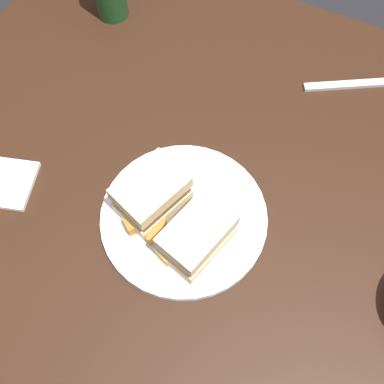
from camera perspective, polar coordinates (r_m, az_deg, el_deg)
name	(u,v)px	position (r m, az deg, el deg)	size (l,w,h in m)	color
ground_plane	(196,294)	(1.42, 0.53, -13.36)	(6.00, 6.00, 0.00)	black
dining_table	(197,256)	(1.06, 0.70, -8.50)	(1.10, 0.98, 0.75)	black
plate	(184,217)	(0.68, -1.08, -3.33)	(0.26, 0.26, 0.01)	white
sandwich_half_left	(152,194)	(0.66, -5.35, -0.31)	(0.10, 0.12, 0.07)	beige
sandwich_half_right	(197,237)	(0.63, 0.67, -5.91)	(0.09, 0.12, 0.07)	beige
potato_wedge_front	(156,231)	(0.66, -4.74, -5.11)	(0.04, 0.02, 0.02)	#AD702D
potato_wedge_middle	(173,251)	(0.64, -2.59, -7.81)	(0.04, 0.02, 0.02)	gold
potato_wedge_back	(138,222)	(0.67, -7.20, -3.94)	(0.04, 0.02, 0.02)	#AD702D
napkin	(0,182)	(0.78, -24.07, 1.20)	(0.11, 0.09, 0.01)	white
fork	(351,84)	(0.89, 20.35, 13.21)	(0.18, 0.02, 0.01)	silver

